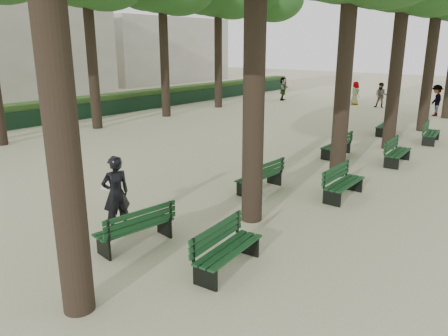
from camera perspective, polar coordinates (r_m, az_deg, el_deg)
The scene contains 17 objects.
ground at distance 10.19m, azimuth -13.52°, elevation -9.57°, with size 120.00×120.00×0.00m, color beige.
bench_left_0 at distance 9.91m, azimuth -11.50°, elevation -8.46°, with size 0.80×1.86×0.92m.
bench_left_1 at distance 13.28m, azimuth 4.68°, elevation -1.80°, with size 0.62×1.81×0.92m.
bench_left_2 at distance 17.78m, azimuth 14.41°, elevation 2.34°, with size 0.59×1.81×0.92m.
bench_left_3 at distance 22.82m, azimuth 20.28°, elevation 4.80°, with size 0.78×1.86×0.92m.
bench_right_0 at distance 8.75m, azimuth 0.55°, elevation -11.60°, with size 0.76×1.85×0.92m.
bench_right_1 at distance 13.06m, azimuth 15.35°, elevation -2.65°, with size 0.60×1.81×0.92m.
bench_right_2 at distance 17.35m, azimuth 21.71°, elevation 1.36°, with size 0.68×1.83×0.92m.
bench_right_3 at distance 21.66m, azimuth 25.42°, elevation 3.69°, with size 0.79×1.86×0.92m.
man_with_map at distance 10.56m, azimuth -13.95°, elevation -3.28°, with size 0.71×0.81×1.84m.
pedestrian_d at distance 33.34m, azimuth 16.76°, elevation 9.35°, with size 0.81×0.33×1.66m, color #262628.
pedestrian_e at distance 34.74m, azimuth 7.72°, elevation 10.22°, with size 1.64×0.35×1.77m, color #262628.
pedestrian_a at distance 32.27m, azimuth 19.82°, elevation 8.93°, with size 0.83×0.34×1.71m, color #262628.
pedestrian_b at distance 29.81m, azimuth 25.96°, elevation 7.94°, with size 1.23×0.38×1.90m, color #262628.
fence at distance 28.10m, azimuth -14.81°, elevation 7.58°, with size 0.08×42.00×0.90m, color black.
hedge at distance 28.64m, azimuth -15.68°, elevation 7.97°, with size 1.20×42.00×1.20m, color #274919.
building_far at distance 53.79m, azimuth -10.20°, elevation 14.92°, with size 12.00×16.00×7.00m, color #B7B2A3.
Camera 1 is at (7.43, -5.47, 4.33)m, focal length 35.00 mm.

